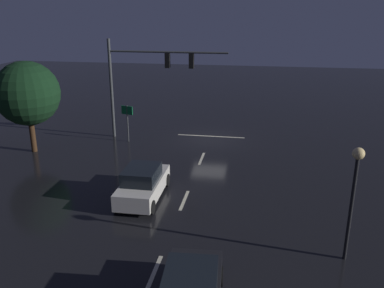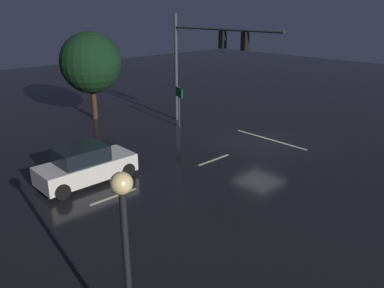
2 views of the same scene
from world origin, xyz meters
TOP-DOWN VIEW (x-y plane):
  - ground_plane at (0.00, 0.00)m, footprint 80.00×80.00m
  - traffic_signal_assembly at (4.48, 0.36)m, footprint 8.47×0.47m
  - lane_dash_far at (0.00, 4.00)m, footprint 0.16×2.20m
  - lane_dash_mid at (0.00, 10.00)m, footprint 0.16×2.20m
  - lane_dash_near at (0.00, 16.00)m, footprint 0.16×2.20m
  - stop_bar at (0.00, -0.83)m, footprint 5.00×0.16m
  - car_approaching at (2.09, 10.10)m, footprint 1.92×4.38m
  - street_lamp_left_kerb at (-7.00, 13.88)m, footprint 0.44×0.44m
  - route_sign at (5.69, 1.39)m, footprint 0.88×0.30m
  - tree_right_near at (11.25, 4.46)m, footprint 4.14×4.14m

SIDE VIEW (x-z plane):
  - ground_plane at x=0.00m, z-range 0.00..0.00m
  - lane_dash_far at x=0.00m, z-range 0.00..0.01m
  - lane_dash_mid at x=0.00m, z-range 0.00..0.01m
  - lane_dash_near at x=0.00m, z-range 0.00..0.01m
  - stop_bar at x=0.00m, z-range 0.00..0.01m
  - car_approaching at x=2.09m, z-range -0.05..1.65m
  - route_sign at x=5.69m, z-range 0.59..3.24m
  - street_lamp_left_kerb at x=-7.00m, z-range 0.95..5.47m
  - tree_right_near at x=11.25m, z-range 0.92..6.92m
  - traffic_signal_assembly at x=4.48m, z-range 1.32..8.43m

